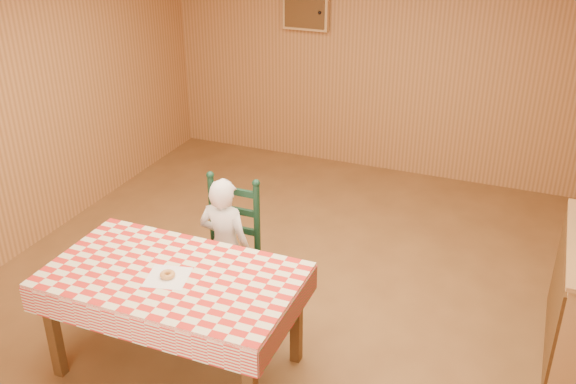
{
  "coord_description": "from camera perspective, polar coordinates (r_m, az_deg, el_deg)",
  "views": [
    {
      "loc": [
        1.62,
        -3.78,
        3.06
      ],
      "look_at": [
        0.0,
        0.2,
        0.95
      ],
      "focal_mm": 40.0,
      "sensor_mm": 36.0,
      "label": 1
    }
  ],
  "objects": [
    {
      "name": "napkin",
      "position": [
        4.19,
        -10.64,
        -7.44
      ],
      "size": [
        0.31,
        0.31,
        0.0
      ],
      "primitive_type": "cube",
      "rotation": [
        0.0,
        0.0,
        0.22
      ],
      "color": "white",
      "rests_on": "dining_table"
    },
    {
      "name": "donut",
      "position": [
        4.18,
        -10.66,
        -7.23
      ],
      "size": [
        0.11,
        0.11,
        0.03
      ],
      "primitive_type": "torus",
      "rotation": [
        0.0,
        0.0,
        -0.08
      ],
      "color": "#C78C47",
      "rests_on": "napkin"
    },
    {
      "name": "seated_child",
      "position": [
        4.87,
        -5.61,
        -4.85
      ],
      "size": [
        0.41,
        0.27,
        1.12
      ],
      "primitive_type": "imported",
      "rotation": [
        0.0,
        0.0,
        3.14
      ],
      "color": "silver",
      "rests_on": "ground"
    },
    {
      "name": "cabin_walls",
      "position": [
        4.77,
        1.5,
        11.15
      ],
      "size": [
        5.1,
        6.05,
        2.65
      ],
      "color": "#A76F3C",
      "rests_on": "ground"
    },
    {
      "name": "dining_table",
      "position": [
        4.27,
        -10.19,
        -8.04
      ],
      "size": [
        1.66,
        0.96,
        0.77
      ],
      "color": "#533316",
      "rests_on": "ground"
    },
    {
      "name": "ground",
      "position": [
        5.13,
        -0.86,
        -10.5
      ],
      "size": [
        6.0,
        6.0,
        0.0
      ],
      "primitive_type": "plane",
      "color": "brown",
      "rests_on": "ground"
    },
    {
      "name": "ladder_chair",
      "position": [
        4.94,
        -5.28,
        -5.12
      ],
      "size": [
        0.44,
        0.4,
        1.08
      ],
      "color": "black",
      "rests_on": "ground"
    }
  ]
}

